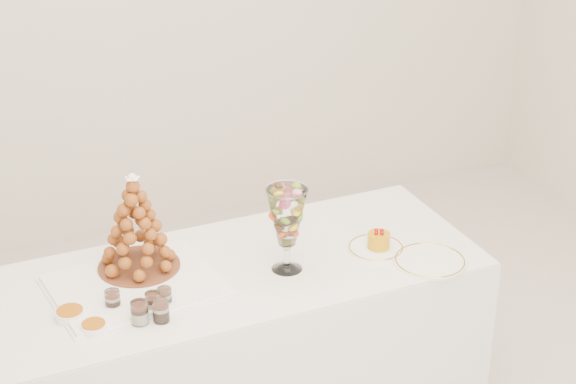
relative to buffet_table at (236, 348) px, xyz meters
name	(u,v)px	position (x,y,z in m)	size (l,w,h in m)	color
buffet_table	(236,348)	(0.00, 0.00, 0.00)	(1.82, 0.79, 0.68)	white
lace_tray	(135,284)	(-0.36, 0.01, 0.35)	(0.55, 0.41, 0.02)	white
macaron_vase	(287,218)	(0.18, -0.07, 0.54)	(0.14, 0.14, 0.31)	white
cake_plate	(376,248)	(0.53, -0.06, 0.35)	(0.21, 0.21, 0.01)	white
spare_plate	(430,261)	(0.67, -0.22, 0.35)	(0.26, 0.26, 0.01)	white
verrine_a	(113,300)	(-0.45, -0.10, 0.38)	(0.05, 0.05, 0.07)	white
verrine_b	(153,302)	(-0.33, -0.16, 0.38)	(0.05, 0.05, 0.07)	white
verrine_c	(165,297)	(-0.29, -0.15, 0.37)	(0.05, 0.05, 0.07)	white
verrine_d	(140,313)	(-0.39, -0.21, 0.38)	(0.06, 0.06, 0.08)	white
verrine_e	(161,311)	(-0.32, -0.23, 0.38)	(0.05, 0.05, 0.07)	white
ramekin_back	(70,315)	(-0.60, -0.10, 0.36)	(0.10, 0.10, 0.03)	white
ramekin_front	(94,328)	(-0.54, -0.20, 0.35)	(0.08, 0.08, 0.03)	white
croquembouche	(136,223)	(-0.31, 0.11, 0.54)	(0.29, 0.29, 0.36)	brown
mousse_cake	(379,240)	(0.54, -0.07, 0.38)	(0.08, 0.08, 0.07)	#C88509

